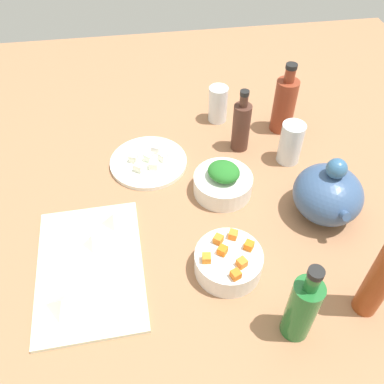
{
  "coord_description": "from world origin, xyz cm",
  "views": [
    {
      "loc": [
        67.18,
        -10.03,
        79.71
      ],
      "look_at": [
        0.0,
        0.0,
        8.0
      ],
      "focal_mm": 38.52,
      "sensor_mm": 36.0,
      "label": 1
    }
  ],
  "objects_px": {
    "bowl_carrots": "(228,262)",
    "teapot": "(328,194)",
    "bottle_3": "(284,104)",
    "bottle_0": "(241,126)",
    "bottle_1": "(384,273)",
    "plate_tofu": "(148,162)",
    "drinking_glass_1": "(291,143)",
    "bottle_2": "(302,308)",
    "drinking_glass_0": "(218,104)",
    "cutting_board": "(90,267)",
    "bowl_greens": "(223,184)"
  },
  "relations": [
    {
      "from": "bowl_carrots",
      "to": "drinking_glass_0",
      "type": "xyz_separation_m",
      "value": [
        -0.54,
        0.08,
        0.03
      ]
    },
    {
      "from": "bowl_carrots",
      "to": "teapot",
      "type": "relative_size",
      "value": 0.8
    },
    {
      "from": "bottle_1",
      "to": "bottle_3",
      "type": "relative_size",
      "value": 1.39
    },
    {
      "from": "plate_tofu",
      "to": "bowl_carrots",
      "type": "height_order",
      "value": "bowl_carrots"
    },
    {
      "from": "bottle_2",
      "to": "bottle_3",
      "type": "relative_size",
      "value": 0.97
    },
    {
      "from": "teapot",
      "to": "bottle_1",
      "type": "relative_size",
      "value": 0.62
    },
    {
      "from": "drinking_glass_0",
      "to": "teapot",
      "type": "bearing_deg",
      "value": 24.05
    },
    {
      "from": "bottle_0",
      "to": "bottle_1",
      "type": "height_order",
      "value": "bottle_1"
    },
    {
      "from": "bowl_carrots",
      "to": "bottle_2",
      "type": "bearing_deg",
      "value": 33.22
    },
    {
      "from": "bowl_carrots",
      "to": "bottle_1",
      "type": "bearing_deg",
      "value": 63.36
    },
    {
      "from": "cutting_board",
      "to": "bottle_2",
      "type": "relative_size",
      "value": 1.64
    },
    {
      "from": "bottle_3",
      "to": "cutting_board",
      "type": "bearing_deg",
      "value": -52.9
    },
    {
      "from": "plate_tofu",
      "to": "bottle_3",
      "type": "xyz_separation_m",
      "value": [
        -0.1,
        0.4,
        0.08
      ]
    },
    {
      "from": "bowl_greens",
      "to": "bowl_carrots",
      "type": "height_order",
      "value": "bowl_carrots"
    },
    {
      "from": "bottle_0",
      "to": "drinking_glass_1",
      "type": "xyz_separation_m",
      "value": [
        0.07,
        0.12,
        -0.02
      ]
    },
    {
      "from": "plate_tofu",
      "to": "drinking_glass_1",
      "type": "xyz_separation_m",
      "value": [
        0.04,
        0.38,
        0.05
      ]
    },
    {
      "from": "bottle_0",
      "to": "bottle_3",
      "type": "bearing_deg",
      "value": 115.33
    },
    {
      "from": "bowl_carrots",
      "to": "bottle_3",
      "type": "bearing_deg",
      "value": 150.88
    },
    {
      "from": "plate_tofu",
      "to": "bottle_3",
      "type": "distance_m",
      "value": 0.42
    },
    {
      "from": "plate_tofu",
      "to": "bottle_0",
      "type": "relative_size",
      "value": 1.13
    },
    {
      "from": "plate_tofu",
      "to": "bottle_1",
      "type": "distance_m",
      "value": 0.65
    },
    {
      "from": "cutting_board",
      "to": "drinking_glass_0",
      "type": "distance_m",
      "value": 0.62
    },
    {
      "from": "plate_tofu",
      "to": "bottle_2",
      "type": "xyz_separation_m",
      "value": [
        0.52,
        0.24,
        0.08
      ]
    },
    {
      "from": "bowl_greens",
      "to": "bowl_carrots",
      "type": "relative_size",
      "value": 1.02
    },
    {
      "from": "plate_tofu",
      "to": "bottle_3",
      "type": "height_order",
      "value": "bottle_3"
    },
    {
      "from": "plate_tofu",
      "to": "drinking_glass_0",
      "type": "relative_size",
      "value": 1.88
    },
    {
      "from": "bowl_greens",
      "to": "bottle_1",
      "type": "bearing_deg",
      "value": 31.47
    },
    {
      "from": "drinking_glass_1",
      "to": "plate_tofu",
      "type": "bearing_deg",
      "value": -95.81
    },
    {
      "from": "bottle_3",
      "to": "drinking_glass_0",
      "type": "height_order",
      "value": "bottle_3"
    },
    {
      "from": "cutting_board",
      "to": "bottle_1",
      "type": "bearing_deg",
      "value": 72.54
    },
    {
      "from": "cutting_board",
      "to": "teapot",
      "type": "height_order",
      "value": "teapot"
    },
    {
      "from": "teapot",
      "to": "drinking_glass_1",
      "type": "xyz_separation_m",
      "value": [
        -0.2,
        -0.03,
        -0.01
      ]
    },
    {
      "from": "bowl_carrots",
      "to": "bottle_1",
      "type": "xyz_separation_m",
      "value": [
        0.13,
        0.26,
        0.1
      ]
    },
    {
      "from": "bottle_0",
      "to": "bottle_2",
      "type": "relative_size",
      "value": 0.9
    },
    {
      "from": "bottle_0",
      "to": "teapot",
      "type": "bearing_deg",
      "value": 28.33
    },
    {
      "from": "teapot",
      "to": "bowl_greens",
      "type": "bearing_deg",
      "value": -114.76
    },
    {
      "from": "drinking_glass_0",
      "to": "bottle_3",
      "type": "bearing_deg",
      "value": 68.05
    },
    {
      "from": "bowl_carrots",
      "to": "cutting_board",
      "type": "bearing_deg",
      "value": -98.69
    },
    {
      "from": "drinking_glass_0",
      "to": "bowl_carrots",
      "type": "bearing_deg",
      "value": -8.53
    },
    {
      "from": "bowl_carrots",
      "to": "teapot",
      "type": "bearing_deg",
      "value": 115.74
    },
    {
      "from": "bowl_carrots",
      "to": "bottle_0",
      "type": "xyz_separation_m",
      "value": [
        -0.4,
        0.12,
        0.05
      ]
    },
    {
      "from": "bottle_2",
      "to": "drinking_glass_1",
      "type": "xyz_separation_m",
      "value": [
        -0.48,
        0.14,
        -0.03
      ]
    },
    {
      "from": "cutting_board",
      "to": "bottle_1",
      "type": "relative_size",
      "value": 1.15
    },
    {
      "from": "cutting_board",
      "to": "drinking_glass_1",
      "type": "height_order",
      "value": "drinking_glass_1"
    },
    {
      "from": "cutting_board",
      "to": "bottle_3",
      "type": "height_order",
      "value": "bottle_3"
    },
    {
      "from": "bottle_0",
      "to": "bottle_1",
      "type": "xyz_separation_m",
      "value": [
        0.52,
        0.14,
        0.05
      ]
    },
    {
      "from": "bowl_carrots",
      "to": "bottle_2",
      "type": "distance_m",
      "value": 0.19
    },
    {
      "from": "teapot",
      "to": "bowl_carrots",
      "type": "bearing_deg",
      "value": -64.26
    },
    {
      "from": "bottle_2",
      "to": "drinking_glass_1",
      "type": "distance_m",
      "value": 0.5
    },
    {
      "from": "bowl_carrots",
      "to": "bottle_1",
      "type": "height_order",
      "value": "bottle_1"
    }
  ]
}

